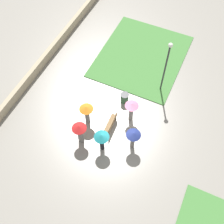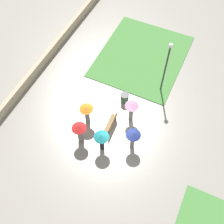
# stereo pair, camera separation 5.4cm
# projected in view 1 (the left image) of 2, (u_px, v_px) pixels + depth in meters

# --- Properties ---
(ground_plane) EXTENTS (90.00, 90.00, 0.00)m
(ground_plane) POSITION_uv_depth(u_px,v_px,m) (123.00, 138.00, 19.92)
(ground_plane) COLOR gray
(lawn_patch_near) EXTENTS (8.25, 6.93, 0.06)m
(lawn_patch_near) POSITION_uv_depth(u_px,v_px,m) (141.00, 56.00, 24.23)
(lawn_patch_near) COLOR #427A38
(lawn_patch_near) RESTS_ON ground_plane
(parapet_wall) EXTENTS (45.00, 0.35, 0.81)m
(parapet_wall) POSITION_uv_depth(u_px,v_px,m) (18.00, 92.00, 21.62)
(parapet_wall) COLOR tan
(parapet_wall) RESTS_ON ground_plane
(park_bench) EXTENTS (1.68, 0.51, 0.90)m
(park_bench) POSITION_uv_depth(u_px,v_px,m) (111.00, 124.00, 20.02)
(park_bench) COLOR brown
(park_bench) RESTS_ON ground_plane
(lamp_post) EXTENTS (0.32, 0.32, 4.85)m
(lamp_post) POSITION_uv_depth(u_px,v_px,m) (167.00, 62.00, 19.72)
(lamp_post) COLOR #2D2D30
(lamp_post) RESTS_ON ground_plane
(trash_bin) EXTENTS (0.64, 0.64, 0.84)m
(trash_bin) POSITION_uv_depth(u_px,v_px,m) (125.00, 98.00, 21.30)
(trash_bin) COLOR #335638
(trash_bin) RESTS_ON ground_plane
(crowd_person_pink) EXTENTS (0.97, 0.97, 1.94)m
(crowd_person_pink) POSITION_uv_depth(u_px,v_px,m) (132.00, 108.00, 19.62)
(crowd_person_pink) COLOR slate
(crowd_person_pink) RESTS_ON ground_plane
(crowd_person_red) EXTENTS (0.99, 0.99, 1.96)m
(crowd_person_red) POSITION_uv_depth(u_px,v_px,m) (80.00, 131.00, 18.72)
(crowd_person_red) COLOR slate
(crowd_person_red) RESTS_ON ground_plane
(crowd_person_teal) EXTENTS (1.02, 1.02, 1.87)m
(crowd_person_teal) POSITION_uv_depth(u_px,v_px,m) (102.00, 139.00, 18.31)
(crowd_person_teal) COLOR black
(crowd_person_teal) RESTS_ON ground_plane
(crowd_person_orange) EXTENTS (0.99, 0.99, 1.91)m
(crowd_person_orange) POSITION_uv_depth(u_px,v_px,m) (87.00, 111.00, 19.52)
(crowd_person_orange) COLOR slate
(crowd_person_orange) RESTS_ON ground_plane
(crowd_person_navy) EXTENTS (1.00, 1.00, 1.90)m
(crowd_person_navy) POSITION_uv_depth(u_px,v_px,m) (133.00, 136.00, 18.36)
(crowd_person_navy) COLOR slate
(crowd_person_navy) RESTS_ON ground_plane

